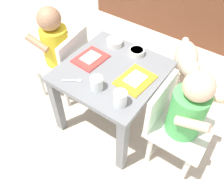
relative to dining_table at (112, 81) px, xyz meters
name	(u,v)px	position (x,y,z in m)	size (l,w,h in m)	color
ground_plane	(112,119)	(0.00, 0.00, -0.35)	(7.00, 7.00, 0.00)	beige
dining_table	(112,81)	(0.00, 0.00, 0.00)	(0.50, 0.51, 0.43)	slate
seated_child_left	(57,46)	(-0.41, 0.01, 0.05)	(0.31, 0.31, 0.63)	white
seated_child_right	(184,112)	(0.41, -0.01, 0.05)	(0.28, 0.28, 0.64)	white
dog	(187,60)	(0.21, 0.58, -0.14)	(0.28, 0.38, 0.30)	beige
food_tray_left	(91,58)	(-0.14, 0.00, 0.09)	(0.15, 0.18, 0.02)	red
food_tray_right	(136,79)	(0.14, 0.00, 0.09)	(0.16, 0.20, 0.02)	gold
water_cup_left	(120,99)	(0.16, -0.16, 0.12)	(0.06, 0.06, 0.07)	white
water_cup_right	(97,84)	(0.02, -0.15, 0.11)	(0.06, 0.06, 0.06)	white
cereal_bowl_left_side	(114,42)	(-0.11, 0.18, 0.10)	(0.09, 0.09, 0.03)	white
veggie_bowl_far	(137,52)	(0.04, 0.18, 0.10)	(0.09, 0.09, 0.03)	white
spoon_by_left_tray	(74,80)	(-0.10, -0.17, 0.09)	(0.09, 0.07, 0.01)	silver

